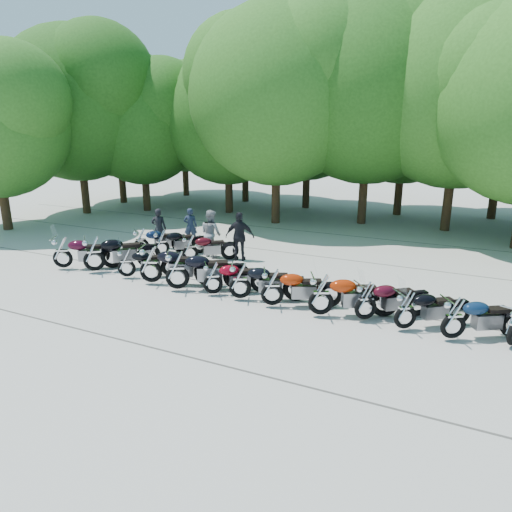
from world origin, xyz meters
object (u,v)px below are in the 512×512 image
at_px(rider_0, 159,228).
at_px(motorcycle_4, 177,269).
at_px(rider_1, 211,233).
at_px(motorcycle_14, 161,242).
at_px(motorcycle_7, 272,286).
at_px(motorcycle_11, 454,317).
at_px(motorcycle_1, 94,252).
at_px(motorcycle_6, 240,280).
at_px(motorcycle_9, 366,299).
at_px(rider_2, 240,237).
at_px(motorcycle_3, 151,263).
at_px(motorcycle_8, 321,293).
at_px(motorcycle_13, 141,240).
at_px(rider_3, 190,226).
at_px(motorcycle_0, 62,251).
at_px(motorcycle_10, 406,309).
at_px(motorcycle_2, 126,262).
at_px(motorcycle_5, 213,277).
at_px(motorcycle_15, 190,247).

bearing_deg(rider_0, motorcycle_4, 109.70).
bearing_deg(rider_1, motorcycle_14, 52.38).
xyz_separation_m(motorcycle_7, motorcycle_14, (-5.92, 2.81, -0.03)).
distance_m(motorcycle_4, motorcycle_11, 7.82).
bearing_deg(motorcycle_1, motorcycle_6, -136.98).
xyz_separation_m(motorcycle_9, rider_0, (-9.42, 3.73, 0.23)).
relative_size(rider_1, rider_2, 0.99).
relative_size(motorcycle_1, motorcycle_7, 1.15).
relative_size(motorcycle_11, rider_2, 1.16).
xyz_separation_m(motorcycle_3, motorcycle_4, (1.13, -0.14, -0.00)).
height_order(motorcycle_8, motorcycle_13, motorcycle_8).
relative_size(motorcycle_4, rider_3, 1.60).
distance_m(motorcycle_0, motorcycle_7, 8.11).
distance_m(motorcycle_10, motorcycle_11, 1.10).
bearing_deg(motorcycle_2, rider_2, -67.67).
distance_m(motorcycle_5, motorcycle_10, 5.55).
relative_size(motorcycle_3, rider_1, 1.38).
xyz_separation_m(motorcycle_14, rider_0, (-0.94, 1.10, 0.24)).
bearing_deg(motorcycle_6, motorcycle_10, -114.54).
distance_m(motorcycle_3, rider_3, 5.24).
bearing_deg(motorcycle_11, rider_2, 30.69).
bearing_deg(rider_0, motorcycle_2, 88.24).
xyz_separation_m(motorcycle_0, motorcycle_4, (4.96, -0.07, 0.05)).
xyz_separation_m(motorcycle_2, motorcycle_4, (2.25, -0.29, 0.14)).
relative_size(motorcycle_7, motorcycle_13, 1.04).
relative_size(motorcycle_5, motorcycle_14, 0.97).
distance_m(motorcycle_13, rider_0, 1.22).
distance_m(motorcycle_11, motorcycle_15, 9.61).
bearing_deg(motorcycle_6, rider_2, 3.94).
bearing_deg(motorcycle_13, motorcycle_15, -134.73).
bearing_deg(motorcycle_14, rider_2, -121.12).
bearing_deg(rider_2, motorcycle_9, 130.05).
relative_size(motorcycle_3, motorcycle_15, 1.22).
height_order(motorcycle_10, motorcycle_11, motorcycle_11).
bearing_deg(motorcycle_4, motorcycle_2, 52.17).
bearing_deg(motorcycle_15, motorcycle_3, 145.47).
height_order(motorcycle_0, rider_0, rider_0).
bearing_deg(motorcycle_3, rider_0, 12.81).
xyz_separation_m(motorcycle_15, rider_3, (-1.51, 2.30, 0.20)).
relative_size(motorcycle_5, rider_3, 1.30).
height_order(motorcycle_4, rider_1, rider_1).
bearing_deg(motorcycle_6, motorcycle_4, 70.13).
bearing_deg(motorcycle_11, motorcycle_2, 55.50).
relative_size(motorcycle_3, motorcycle_4, 1.00).
xyz_separation_m(motorcycle_0, motorcycle_8, (9.54, -0.07, -0.00)).
distance_m(motorcycle_2, motorcycle_4, 2.27).
bearing_deg(motorcycle_15, motorcycle_13, 49.87).
bearing_deg(motorcycle_7, motorcycle_5, 61.36).
xyz_separation_m(motorcycle_3, motorcycle_14, (-1.65, 2.73, -0.12)).
distance_m(motorcycle_9, rider_2, 6.61).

